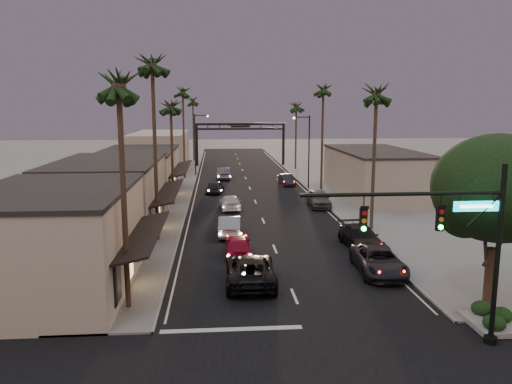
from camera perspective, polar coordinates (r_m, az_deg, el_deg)
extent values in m
plane|color=slate|center=(56.29, -0.31, -0.56)|extent=(200.00, 200.00, 0.00)
cube|color=black|center=(61.20, -0.65, 0.29)|extent=(14.00, 120.00, 0.02)
cube|color=slate|center=(68.19, -9.05, 1.19)|extent=(5.00, 92.00, 0.12)
cube|color=slate|center=(69.31, 6.81, 1.38)|extent=(5.00, 92.00, 0.12)
cube|color=#B8A78D|center=(29.58, -22.04, -5.32)|extent=(8.00, 12.00, 5.50)
cube|color=tan|center=(42.82, -16.49, -0.50)|extent=(8.00, 14.00, 5.50)
cube|color=#B8A78D|center=(58.41, -13.29, 2.04)|extent=(8.00, 16.00, 5.00)
cube|color=tan|center=(81.03, -10.87, 4.58)|extent=(8.00, 20.00, 6.00)
cube|color=tan|center=(58.60, 13.48, 2.06)|extent=(8.00, 18.00, 5.00)
cylinder|color=black|center=(23.33, 25.88, -6.62)|extent=(0.22, 0.22, 7.80)
cylinder|color=black|center=(20.92, 16.46, -0.23)|extent=(8.40, 0.16, 0.16)
cube|color=black|center=(20.61, 12.16, -3.17)|extent=(0.28, 0.22, 1.00)
cube|color=black|center=(21.74, 20.28, -2.89)|extent=(0.28, 0.22, 1.00)
cube|color=#0BA3B1|center=(22.31, 23.85, -1.50)|extent=(1.90, 0.08, 0.42)
cylinder|color=#38281C|center=(27.75, 25.12, -8.99)|extent=(0.52, 0.52, 3.20)
ellipsoid|color=black|center=(26.70, 25.83, 0.42)|extent=(6.20, 6.20, 5.20)
sphere|color=black|center=(26.84, 22.79, -1.93)|extent=(2.80, 2.80, 2.80)
cube|color=gray|center=(26.30, 25.49, -13.78)|extent=(2.20, 2.60, 0.24)
cube|color=black|center=(85.55, -6.77, 5.28)|extent=(0.40, 0.40, 7.00)
cube|color=black|center=(86.25, 3.14, 5.37)|extent=(0.40, 0.40, 7.00)
cube|color=black|center=(85.38, -1.81, 7.76)|extent=(15.20, 0.35, 0.35)
cube|color=black|center=(85.41, -1.80, 7.22)|extent=(15.20, 0.30, 0.30)
cube|color=beige|center=(85.37, -1.81, 7.49)|extent=(4.20, 0.12, 1.00)
cylinder|color=black|center=(61.53, 6.07, 4.50)|extent=(0.16, 0.16, 9.00)
cylinder|color=black|center=(61.11, 5.21, 8.52)|extent=(2.00, 0.12, 0.12)
sphere|color=#FFD899|center=(60.97, 4.36, 8.44)|extent=(0.30, 0.30, 0.30)
cylinder|color=black|center=(73.51, -6.98, 5.34)|extent=(0.16, 0.16, 9.00)
cylinder|color=black|center=(73.27, -6.26, 8.70)|extent=(2.00, 0.12, 0.12)
sphere|color=#FFD899|center=(73.25, -5.55, 8.64)|extent=(0.30, 0.30, 0.30)
cylinder|color=#38281C|center=(25.07, -14.86, -1.10)|extent=(0.28, 0.28, 11.00)
sphere|color=black|center=(24.69, -15.49, 12.94)|extent=(3.20, 3.20, 3.20)
cylinder|color=#38281C|center=(37.67, -11.44, 4.11)|extent=(0.28, 0.28, 13.00)
sphere|color=black|center=(37.67, -11.82, 14.92)|extent=(3.20, 3.20, 3.20)
cylinder|color=#38281C|center=(51.68, -9.56, 3.98)|extent=(0.28, 0.28, 10.00)
sphere|color=black|center=(51.43, -9.74, 10.20)|extent=(3.20, 3.20, 3.20)
cylinder|color=#38281C|center=(70.49, -8.25, 6.34)|extent=(0.28, 0.28, 12.00)
sphere|color=black|center=(70.42, -8.39, 11.71)|extent=(3.20, 3.20, 3.20)
cylinder|color=#38281C|center=(41.48, 13.31, 3.16)|extent=(0.28, 0.28, 11.00)
sphere|color=black|center=(41.25, 13.65, 11.60)|extent=(3.20, 3.20, 3.20)
cylinder|color=#38281C|center=(60.70, 7.57, 5.82)|extent=(0.28, 0.28, 12.00)
sphere|color=black|center=(60.62, 7.71, 12.06)|extent=(3.20, 3.20, 3.20)
cylinder|color=#38281C|center=(80.39, 4.58, 6.11)|extent=(0.28, 0.28, 10.00)
sphere|color=black|center=(80.24, 4.63, 10.10)|extent=(3.20, 3.20, 3.20)
cylinder|color=#38281C|center=(93.44, -7.17, 6.88)|extent=(0.28, 0.28, 11.00)
sphere|color=black|center=(93.34, -7.25, 10.62)|extent=(3.20, 3.20, 3.20)
imported|color=maroon|center=(34.25, -2.09, -6.09)|extent=(1.84, 4.33, 1.46)
imported|color=black|center=(28.99, -0.64, -8.84)|extent=(2.94, 6.07, 1.67)
imported|color=gray|center=(39.53, -3.04, -3.84)|extent=(1.87, 4.88, 1.59)
imported|color=silver|center=(49.50, -2.97, -1.19)|extent=(2.16, 4.83, 1.38)
imported|color=black|center=(58.82, -4.72, 0.60)|extent=(2.32, 4.59, 1.50)
imported|color=#4C4C51|center=(69.91, -3.69, 2.13)|extent=(1.95, 5.07, 1.65)
imported|color=black|center=(31.60, 13.82, -7.65)|extent=(2.91, 5.77, 1.56)
imported|color=black|center=(36.78, 11.89, -5.09)|extent=(2.51, 5.54, 1.57)
imported|color=#434448|center=(50.91, 7.19, -0.75)|extent=(2.23, 5.14, 1.72)
imported|color=black|center=(64.58, 3.54, 1.40)|extent=(1.91, 4.42, 1.42)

